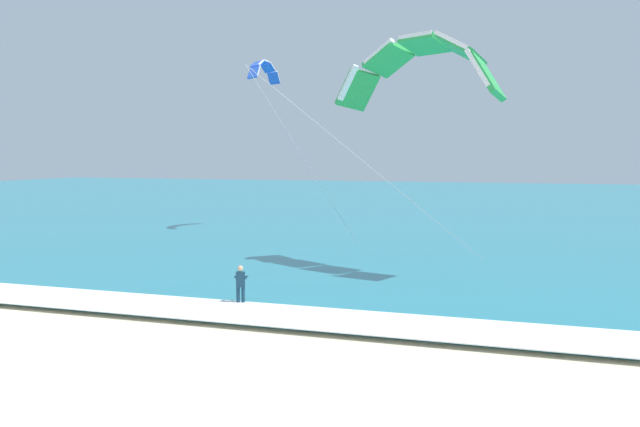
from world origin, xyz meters
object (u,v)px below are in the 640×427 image
(kite_primary, at_px, (420,64))
(kite_distant, at_px, (263,69))
(surfboard, at_px, (241,308))
(kitesurfer, at_px, (241,284))

(kite_primary, xyz_separation_m, kite_distant, (-14.54, 14.75, 2.14))
(kite_primary, bearing_deg, surfboard, -118.90)
(kite_primary, bearing_deg, kitesurfer, -118.97)
(surfboard, height_order, kite_primary, kite_primary)
(kitesurfer, xyz_separation_m, kite_distant, (-9.25, 24.30, 11.63))
(surfboard, xyz_separation_m, kite_distant, (-9.26, 24.32, 12.54))
(surfboard, height_order, kite_distant, kite_distant)
(kitesurfer, distance_m, kite_primary, 14.47)
(kite_distant, bearing_deg, kitesurfer, -69.15)
(kitesurfer, relative_size, kite_distant, 0.36)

